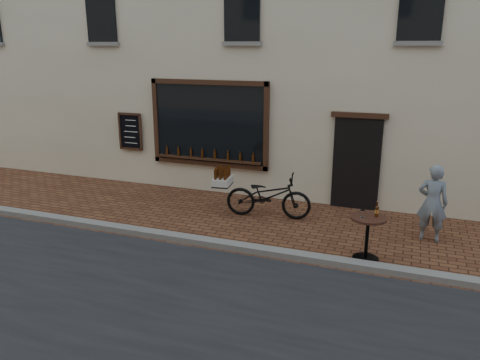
% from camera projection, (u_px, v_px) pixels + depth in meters
% --- Properties ---
extents(ground, '(90.00, 90.00, 0.00)m').
position_uv_depth(ground, '(229.00, 253.00, 8.92)').
color(ground, '#4E2919').
rests_on(ground, ground).
extents(kerb, '(90.00, 0.25, 0.12)m').
position_uv_depth(kerb, '(232.00, 246.00, 9.08)').
color(kerb, slate).
rests_on(kerb, ground).
extents(shop_building, '(28.00, 6.20, 10.00)m').
position_uv_depth(shop_building, '(311.00, 2.00, 13.39)').
color(shop_building, beige).
rests_on(shop_building, ground).
extents(cargo_bicycle, '(2.31, 0.93, 1.10)m').
position_uv_depth(cargo_bicycle, '(267.00, 195.00, 10.66)').
color(cargo_bicycle, black).
rests_on(cargo_bicycle, ground).
extents(bistro_table, '(0.65, 0.65, 1.12)m').
position_uv_depth(bistro_table, '(368.00, 229.00, 8.48)').
color(bistro_table, black).
rests_on(bistro_table, ground).
extents(pedestrian, '(0.60, 0.42, 1.58)m').
position_uv_depth(pedestrian, '(432.00, 203.00, 9.30)').
color(pedestrian, slate).
rests_on(pedestrian, ground).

